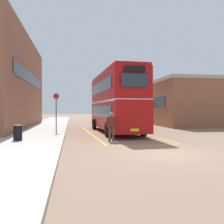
{
  "coord_description": "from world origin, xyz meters",
  "views": [
    {
      "loc": [
        -4.03,
        -10.11,
        1.88
      ],
      "look_at": [
        -0.34,
        13.0,
        1.6
      ],
      "focal_mm": 40.56,
      "sensor_mm": 36.0,
      "label": 1
    }
  ],
  "objects_px": {
    "double_decker_bus": "(115,101)",
    "litter_bin": "(18,133)",
    "single_deck_bus": "(120,110)",
    "bus_stop_sign": "(56,109)",
    "pedestrian_boarding": "(111,125)"
  },
  "relations": [
    {
      "from": "double_decker_bus",
      "to": "bus_stop_sign",
      "type": "relative_size",
      "value": 3.67
    },
    {
      "from": "double_decker_bus",
      "to": "litter_bin",
      "type": "bearing_deg",
      "value": -140.16
    },
    {
      "from": "bus_stop_sign",
      "to": "single_deck_bus",
      "type": "bearing_deg",
      "value": 66.87
    },
    {
      "from": "litter_bin",
      "to": "single_deck_bus",
      "type": "bearing_deg",
      "value": 67.49
    },
    {
      "from": "double_decker_bus",
      "to": "single_deck_bus",
      "type": "bearing_deg",
      "value": 78.03
    },
    {
      "from": "double_decker_bus",
      "to": "litter_bin",
      "type": "relative_size",
      "value": 12.55
    },
    {
      "from": "pedestrian_boarding",
      "to": "litter_bin",
      "type": "xyz_separation_m",
      "value": [
        -5.23,
        0.21,
        -0.4
      ]
    },
    {
      "from": "double_decker_bus",
      "to": "pedestrian_boarding",
      "type": "height_order",
      "value": "double_decker_bus"
    },
    {
      "from": "single_deck_bus",
      "to": "pedestrian_boarding",
      "type": "bearing_deg",
      "value": -101.98
    },
    {
      "from": "single_deck_bus",
      "to": "double_decker_bus",
      "type": "bearing_deg",
      "value": -101.97
    },
    {
      "from": "bus_stop_sign",
      "to": "pedestrian_boarding",
      "type": "bearing_deg",
      "value": -56.44
    },
    {
      "from": "single_deck_bus",
      "to": "pedestrian_boarding",
      "type": "height_order",
      "value": "single_deck_bus"
    },
    {
      "from": "single_deck_bus",
      "to": "litter_bin",
      "type": "bearing_deg",
      "value": -112.51
    },
    {
      "from": "litter_bin",
      "to": "double_decker_bus",
      "type": "bearing_deg",
      "value": 39.84
    },
    {
      "from": "bus_stop_sign",
      "to": "litter_bin",
      "type": "bearing_deg",
      "value": -109.85
    }
  ]
}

